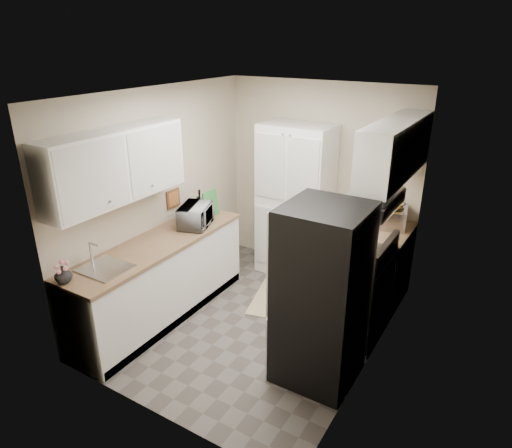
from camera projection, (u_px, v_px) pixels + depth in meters
name	position (u px, v px, depth m)	size (l,w,h in m)	color
ground	(256.00, 321.00, 5.16)	(3.20, 3.20, 0.00)	#56514C
room_shell	(254.00, 184.00, 4.54)	(2.64, 3.24, 2.52)	#C2B29C
pantry_cabinet	(295.00, 202.00, 5.91)	(0.90, 0.55, 2.00)	white
base_cabinet_left	(161.00, 281.00, 5.13)	(0.60, 2.30, 0.88)	white
countertop_left	(157.00, 244.00, 4.95)	(0.63, 2.33, 0.04)	#846647
base_cabinet_right	(378.00, 266.00, 5.46)	(0.60, 0.80, 0.88)	white
countertop_right	(382.00, 231.00, 5.28)	(0.63, 0.83, 0.04)	#846647
electric_range	(353.00, 293.00, 4.82)	(0.71, 0.78, 1.13)	#B7B7BC
refrigerator	(322.00, 296.00, 4.06)	(0.70, 0.72, 1.70)	#B7B7BC
microwave	(196.00, 216.00, 5.32)	(0.46, 0.31, 0.26)	silver
wine_bottle	(200.00, 204.00, 5.60)	(0.08, 0.08, 0.31)	black
flower_vase	(63.00, 274.00, 4.11)	(0.16, 0.16, 0.16)	silver
cutting_board	(211.00, 204.00, 5.59)	(0.02, 0.26, 0.33)	#317D35
toaster_oven	(392.00, 217.00, 5.32)	(0.31, 0.40, 0.23)	#A3A2A6
fruit_basket	(394.00, 204.00, 5.24)	(0.25, 0.25, 0.10)	orange
kitchen_mat	(278.00, 298.00, 5.60)	(0.56, 0.90, 0.01)	tan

